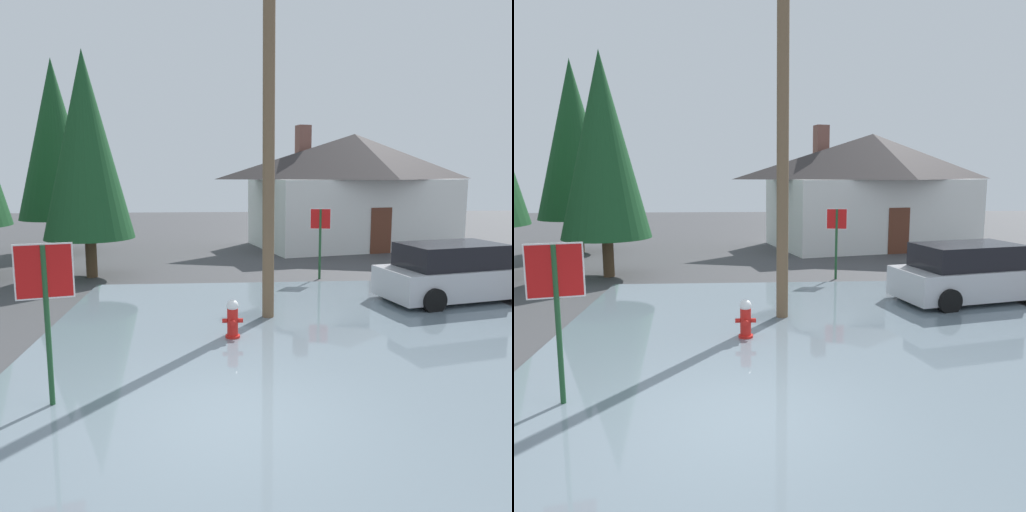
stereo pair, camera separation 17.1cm
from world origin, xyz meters
TOP-DOWN VIEW (x-y plane):
  - ground_plane at (0.00, 0.00)m, footprint 80.00×80.00m
  - flood_puddle at (1.76, 3.41)m, footprint 11.33×11.49m
  - lane_stop_bar at (0.69, -1.72)m, footprint 4.07×0.54m
  - stop_sign_near at (-2.63, 0.63)m, footprint 0.79×0.23m
  - fire_hydrant at (0.14, 3.63)m, footprint 0.44×0.37m
  - utility_pole at (1.04, 5.17)m, footprint 1.60×0.28m
  - stop_sign_far at (3.19, 9.81)m, footprint 0.67×0.13m
  - house at (6.28, 17.59)m, footprint 10.67×7.70m
  - parked_car at (6.39, 6.61)m, footprint 4.80×2.87m
  - pine_tree_tall_left at (-4.41, 10.67)m, footprint 2.95×2.95m
  - pine_tree_mid_left at (-7.10, 16.38)m, footprint 3.31×3.31m

SIDE VIEW (x-z plane):
  - ground_plane at x=0.00m, z-range -0.10..0.00m
  - lane_stop_bar at x=0.69m, z-range 0.00..0.01m
  - flood_puddle at x=1.76m, z-range 0.00..0.05m
  - fire_hydrant at x=0.14m, z-range -0.01..0.86m
  - parked_car at x=6.39m, z-range -0.03..1.56m
  - stop_sign_far at x=3.19m, z-range 0.48..2.82m
  - stop_sign_near at x=-2.63m, z-range 0.55..3.03m
  - house at x=6.28m, z-range -0.11..5.60m
  - pine_tree_tall_left at x=-4.41m, z-range 0.65..8.03m
  - pine_tree_mid_left at x=-7.10m, z-range 0.73..8.99m
  - utility_pole at x=1.04m, z-range 0.18..9.86m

